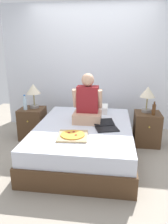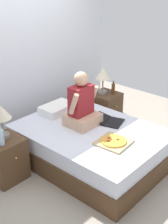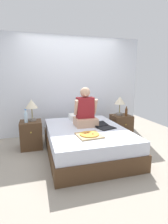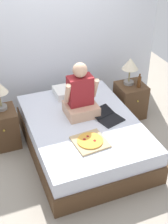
% 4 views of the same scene
% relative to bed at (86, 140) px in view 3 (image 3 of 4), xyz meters
% --- Properties ---
extents(ground_plane, '(5.74, 5.74, 0.00)m').
position_rel_bed_xyz_m(ground_plane, '(0.00, 0.00, -0.25)').
color(ground_plane, '#9E9384').
extents(wall_back, '(3.74, 0.12, 2.50)m').
position_rel_bed_xyz_m(wall_back, '(0.00, 1.39, 1.00)').
color(wall_back, silver).
rests_on(wall_back, ground).
extents(bed, '(1.50, 2.05, 0.51)m').
position_rel_bed_xyz_m(bed, '(0.00, 0.00, 0.00)').
color(bed, '#4C331E').
rests_on(bed, ground).
extents(nightstand_left, '(0.44, 0.47, 0.58)m').
position_rel_bed_xyz_m(nightstand_left, '(-1.05, 0.55, 0.04)').
color(nightstand_left, '#4C331E').
rests_on(nightstand_left, ground).
extents(lamp_on_left_nightstand, '(0.26, 0.26, 0.45)m').
position_rel_bed_xyz_m(lamp_on_left_nightstand, '(-1.01, 0.60, 0.66)').
color(lamp_on_left_nightstand, gray).
rests_on(lamp_on_left_nightstand, nightstand_left).
extents(water_bottle, '(0.07, 0.07, 0.28)m').
position_rel_bed_xyz_m(water_bottle, '(-1.13, 0.46, 0.44)').
color(water_bottle, silver).
rests_on(water_bottle, nightstand_left).
extents(nightstand_right, '(0.44, 0.47, 0.58)m').
position_rel_bed_xyz_m(nightstand_right, '(1.05, 0.55, 0.04)').
color(nightstand_right, '#4C331E').
rests_on(nightstand_right, ground).
extents(lamp_on_right_nightstand, '(0.26, 0.26, 0.45)m').
position_rel_bed_xyz_m(lamp_on_right_nightstand, '(1.02, 0.60, 0.66)').
color(lamp_on_right_nightstand, gray).
rests_on(lamp_on_right_nightstand, nightstand_right).
extents(beer_bottle, '(0.06, 0.06, 0.23)m').
position_rel_bed_xyz_m(beer_bottle, '(1.12, 0.45, 0.43)').
color(beer_bottle, '#512D14').
rests_on(beer_bottle, nightstand_right).
extents(pillow, '(0.52, 0.34, 0.12)m').
position_rel_bed_xyz_m(pillow, '(0.08, 0.75, 0.32)').
color(pillow, white).
rests_on(pillow, bed).
extents(person_seated, '(0.47, 0.40, 0.78)m').
position_rel_bed_xyz_m(person_seated, '(0.04, 0.19, 0.54)').
color(person_seated, tan).
rests_on(person_seated, bed).
extents(laptop, '(0.42, 0.49, 0.07)m').
position_rel_bed_xyz_m(laptop, '(0.35, -0.08, 0.28)').
color(laptop, black).
rests_on(laptop, bed).
extents(pizza_box, '(0.43, 0.43, 0.05)m').
position_rel_bed_xyz_m(pizza_box, '(-0.09, -0.47, 0.28)').
color(pizza_box, tan).
rests_on(pizza_box, bed).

